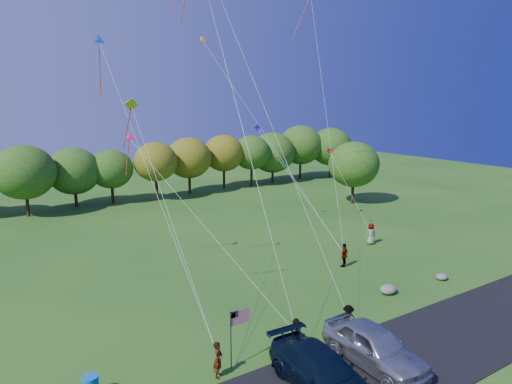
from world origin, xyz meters
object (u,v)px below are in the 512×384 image
Objects in this scene: minivan_silver at (374,346)px; flyer_b at (297,336)px; flyer_a at (218,359)px; minivan_navy at (322,372)px; flyer_d at (344,255)px; flyer_c at (348,320)px; flyer_e at (371,234)px.

minivan_silver reaches higher than flyer_b.
flyer_a is at bearing -147.67° from flyer_b.
minivan_navy is at bearing -176.03° from minivan_silver.
minivan_navy is 15.34m from flyer_d.
minivan_silver is (3.30, 0.17, 0.09)m from minivan_navy.
minivan_silver is 3.06× the size of flyer_d.
minivan_silver is 3.09× the size of flyer_b.
flyer_c is (1.07, 2.81, -0.19)m from minivan_silver.
flyer_d is at bearing 53.63° from minivan_silver.
minivan_silver is 3.40× the size of flyer_c.
flyer_b is at bearing 74.73° from minivan_navy.
minivan_silver is 3.66m from flyer_b.
flyer_b reaches higher than flyer_c.
minivan_navy reaches higher than flyer_c.
minivan_silver reaches higher than flyer_e.
flyer_b is 12.70m from flyer_d.
flyer_e reaches higher than flyer_d.
flyer_e reaches higher than flyer_b.
minivan_navy is 1.06× the size of minivan_silver.
flyer_d is (14.38, 7.16, 0.06)m from flyer_a.
minivan_navy is 21.52m from flyer_e.
flyer_b is at bearing -52.81° from flyer_a.
flyer_c is (7.55, -0.34, -0.03)m from flyer_a.
minivan_silver reaches higher than flyer_d.
flyer_b is 0.96× the size of flyer_e.
flyer_b is 3.42m from flyer_c.
minivan_silver reaches higher than minivan_navy.
flyer_a is at bearing 155.18° from minivan_silver.
minivan_navy is at bearing -94.29° from flyer_a.
flyer_a is 4.15m from flyer_b.
minivan_navy is 3.59× the size of flyer_c.
flyer_d is (10.24, 7.50, 0.01)m from flyer_b.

